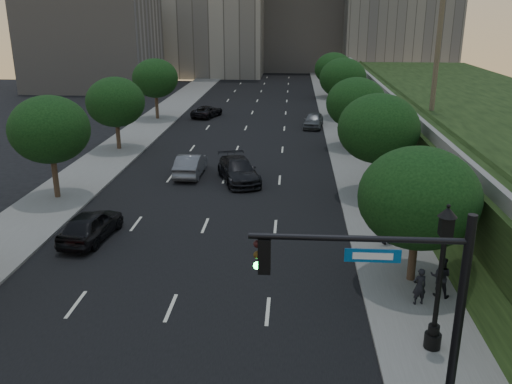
# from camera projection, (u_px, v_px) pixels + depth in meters

# --- Properties ---
(road_surface) EXTENTS (16.00, 140.00, 0.02)m
(road_surface) POSITION_uv_depth(u_px,v_px,m) (235.00, 155.00, 45.91)
(road_surface) COLOR black
(road_surface) RESTS_ON ground
(sidewalk_right) EXTENTS (4.50, 140.00, 0.15)m
(sidewalk_right) POSITION_uv_depth(u_px,v_px,m) (357.00, 156.00, 45.23)
(sidewalk_right) COLOR slate
(sidewalk_right) RESTS_ON ground
(sidewalk_left) EXTENTS (4.50, 140.00, 0.15)m
(sidewalk_left) POSITION_uv_depth(u_px,v_px,m) (116.00, 152.00, 46.55)
(sidewalk_left) COLOR slate
(sidewalk_left) RESTS_ON ground
(parapet_wall) EXTENTS (0.35, 90.00, 0.70)m
(parapet_wall) POSITION_uv_depth(u_px,v_px,m) (405.00, 110.00, 41.76)
(parapet_wall) COLOR slate
(parapet_wall) RESTS_ON embankment
(office_block_mid) EXTENTS (22.00, 18.00, 26.00)m
(office_block_mid) POSITION_uv_depth(u_px,v_px,m) (301.00, 3.00, 109.47)
(office_block_mid) COLOR gray
(office_block_mid) RESTS_ON ground
(office_block_filler) EXTENTS (18.00, 16.00, 14.00)m
(office_block_filler) POSITION_uv_depth(u_px,v_px,m) (93.00, 42.00, 83.19)
(office_block_filler) COLOR gray
(office_block_filler) RESTS_ON ground
(tree_right_a) EXTENTS (5.20, 5.20, 6.24)m
(tree_right_a) POSITION_uv_depth(u_px,v_px,m) (419.00, 198.00, 23.16)
(tree_right_a) COLOR #38281C
(tree_right_a) RESTS_ON ground
(tree_right_b) EXTENTS (5.20, 5.20, 6.74)m
(tree_right_b) POSITION_uv_depth(u_px,v_px,m) (379.00, 129.00, 34.35)
(tree_right_b) COLOR #38281C
(tree_right_b) RESTS_ON ground
(tree_right_c) EXTENTS (5.20, 5.20, 6.24)m
(tree_right_c) POSITION_uv_depth(u_px,v_px,m) (356.00, 103.00, 46.80)
(tree_right_c) COLOR #38281C
(tree_right_c) RESTS_ON ground
(tree_right_d) EXTENTS (5.20, 5.20, 6.74)m
(tree_right_d) POSITION_uv_depth(u_px,v_px,m) (343.00, 78.00, 59.88)
(tree_right_d) COLOR #38281C
(tree_right_d) RESTS_ON ground
(tree_right_e) EXTENTS (5.20, 5.20, 6.24)m
(tree_right_e) POSITION_uv_depth(u_px,v_px,m) (334.00, 69.00, 74.23)
(tree_right_e) COLOR #38281C
(tree_right_e) RESTS_ON ground
(tree_left_b) EXTENTS (5.00, 5.00, 6.71)m
(tree_left_b) POSITION_uv_depth(u_px,v_px,m) (50.00, 130.00, 33.77)
(tree_left_b) COLOR #38281C
(tree_left_b) RESTS_ON ground
(tree_left_c) EXTENTS (5.00, 5.00, 6.34)m
(tree_left_c) POSITION_uv_depth(u_px,v_px,m) (115.00, 102.00, 46.18)
(tree_left_c) COLOR #38281C
(tree_left_c) RESTS_ON ground
(tree_left_d) EXTENTS (5.00, 5.00, 6.71)m
(tree_left_d) POSITION_uv_depth(u_px,v_px,m) (155.00, 78.00, 59.31)
(tree_left_d) COLOR #38281C
(tree_left_d) RESTS_ON ground
(traffic_signal_mast) EXTENTS (5.68, 0.56, 7.00)m
(traffic_signal_mast) POSITION_uv_depth(u_px,v_px,m) (414.00, 333.00, 14.07)
(traffic_signal_mast) COLOR black
(traffic_signal_mast) RESTS_ON ground
(street_lamp) EXTENTS (0.64, 0.64, 5.62)m
(street_lamp) POSITION_uv_depth(u_px,v_px,m) (439.00, 285.00, 18.66)
(street_lamp) COLOR black
(street_lamp) RESTS_ON ground
(sedan_near_left) EXTENTS (2.47, 4.99, 1.64)m
(sedan_near_left) POSITION_uv_depth(u_px,v_px,m) (91.00, 225.00, 28.71)
(sedan_near_left) COLOR black
(sedan_near_left) RESTS_ON ground
(sedan_mid_left) EXTENTS (1.79, 4.97, 1.63)m
(sedan_mid_left) POSITION_uv_depth(u_px,v_px,m) (191.00, 165.00, 39.99)
(sedan_mid_left) COLOR #5A5B61
(sedan_mid_left) RESTS_ON ground
(sedan_far_left) EXTENTS (3.51, 5.19, 1.32)m
(sedan_far_left) POSITION_uv_depth(u_px,v_px,m) (207.00, 111.00, 61.98)
(sedan_far_left) COLOR black
(sedan_far_left) RESTS_ON ground
(sedan_near_right) EXTENTS (3.99, 6.11, 1.65)m
(sedan_near_right) POSITION_uv_depth(u_px,v_px,m) (239.00, 170.00, 38.54)
(sedan_near_right) COLOR black
(sedan_near_right) RESTS_ON ground
(sedan_far_right) EXTENTS (2.44, 4.78, 1.56)m
(sedan_far_right) POSITION_uv_depth(u_px,v_px,m) (313.00, 120.00, 56.37)
(sedan_far_right) COLOR #525659
(sedan_far_right) RESTS_ON ground
(pedestrian_a) EXTENTS (0.65, 0.50, 1.60)m
(pedestrian_a) POSITION_uv_depth(u_px,v_px,m) (419.00, 286.00, 22.08)
(pedestrian_a) COLOR black
(pedestrian_a) RESTS_ON sidewalk_right
(pedestrian_b) EXTENTS (1.04, 0.93, 1.77)m
(pedestrian_b) POSITION_uv_depth(u_px,v_px,m) (441.00, 277.00, 22.69)
(pedestrian_b) COLOR black
(pedestrian_b) RESTS_ON sidewalk_right
(pedestrian_c) EXTENTS (1.18, 0.86, 1.86)m
(pedestrian_c) POSITION_uv_depth(u_px,v_px,m) (389.00, 227.00, 27.78)
(pedestrian_c) COLOR black
(pedestrian_c) RESTS_ON sidewalk_right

